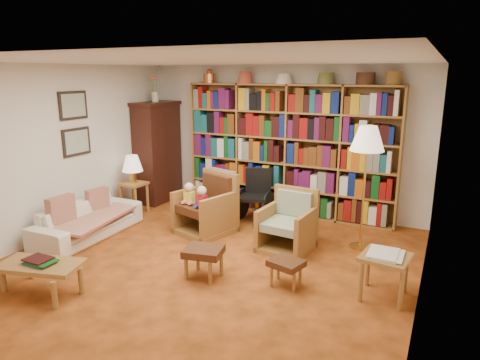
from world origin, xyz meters
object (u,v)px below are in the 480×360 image
Objects in this scene: armchair_sage at (289,226)px; side_table_papers at (385,262)px; side_table_lamp at (134,191)px; footstool_b at (286,265)px; floor_lamp at (367,144)px; armchair_leather at (208,207)px; wheelchair at (255,198)px; footstool_a at (204,253)px; sofa at (88,220)px; coffee_table at (40,267)px.

armchair_sage is 1.63m from side_table_papers.
side_table_lamp is 4.43m from side_table_papers.
side_table_papers reaches higher than footstool_b.
armchair_leather is at bearing -171.12° from floor_lamp.
footstool_b is at bearing -71.39° from armchair_sage.
wheelchair is 2.13m from footstool_a.
side_table_papers is 1.07m from footstool_b.
wheelchair is (-0.88, 0.81, 0.08)m from armchair_sage.
armchair_sage is at bearing -73.61° from sofa.
armchair_leather is 0.97× the size of coffee_table.
floor_lamp reaches higher than armchair_leather.
sofa is 3.40× the size of footstool_a.
wheelchair is 2.81m from side_table_papers.
footstool_a is (-1.49, -1.73, -1.16)m from floor_lamp.
armchair_leather is 1.16× the size of armchair_sage.
footstool_a is (0.29, -2.11, -0.09)m from wheelchair.
armchair_leather is 1.10× the size of wheelchair.
coffee_table is at bearing -104.97° from armchair_leather.
side_table_papers is at bearing -36.08° from wheelchair.
armchair_leather is at bearing 161.31° from side_table_papers.
side_table_papers is 0.55× the size of coffee_table.
sofa is 1.76× the size of coffee_table.
floor_lamp is (0.91, 0.42, 1.15)m from armchair_sage.
armchair_sage is 1.53m from floor_lamp.
sofa is at bearing -85.10° from side_table_lamp.
armchair_sage reaches higher than side_table_lamp.
side_table_lamp is 0.66× the size of armchair_sage.
floor_lamp is at bearing 110.98° from side_table_papers.
side_table_papers is at bearing -90.78° from sofa.
side_table_papers is at bearing 24.83° from coffee_table.
wheelchair is 1.71× the size of footstool_a.
coffee_table is at bearing -141.67° from footstool_a.
floor_lamp is at bearing 25.10° from armchair_sage.
footstool_a reaches higher than footstool_b.
armchair_leather is 2.04m from footstool_b.
footstool_b is (1.23, -1.87, -0.14)m from wheelchair.
sofa is 4.13m from floor_lamp.
footstool_b is (1.69, -1.13, -0.13)m from armchair_leather.
side_table_lamp reaches higher than side_table_papers.
footstool_b is 0.44× the size of coffee_table.
footstool_a is (-0.59, -1.30, -0.01)m from armchair_sage.
footstool_b is at bearing -168.41° from side_table_papers.
floor_lamp is at bearing 44.37° from coffee_table.
sofa is at bearing -161.74° from armchair_sage.
sofa is 2.10× the size of armchair_sage.
floor_lamp is (3.81, 0.18, 1.06)m from side_table_lamp.
side_table_papers is (4.30, -1.09, 0.01)m from side_table_lamp.
armchair_sage is 1.62× the size of footstool_a.
armchair_sage is 0.95× the size of wheelchair.
sofa reaches higher than footstool_a.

